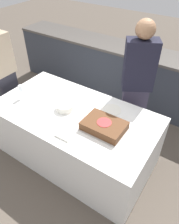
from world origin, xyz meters
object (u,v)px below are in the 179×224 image
at_px(wine_glass, 21,89).
at_px(person_cutting_cake, 137,85).
at_px(cake, 104,126).
at_px(plate_stack, 65,107).
at_px(person_seated_left, 3,75).

distance_m(wine_glass, person_cutting_cake, 1.40).
relative_size(wine_glass, person_cutting_cake, 0.11).
height_order(cake, plate_stack, cake).
bearing_deg(cake, plate_stack, 176.52).
bearing_deg(cake, person_seated_left, 178.34).
bearing_deg(plate_stack, cake, -3.48).
bearing_deg(wine_glass, person_cutting_cake, 37.36).
relative_size(cake, wine_glass, 2.60).
height_order(plate_stack, person_cutting_cake, person_cutting_cake).
xyz_separation_m(cake, person_cutting_cake, (0.00, 0.77, 0.08)).
xyz_separation_m(wine_glass, person_seated_left, (-0.47, 0.13, -0.01)).
distance_m(plate_stack, person_seated_left, 1.05).
distance_m(cake, person_cutting_cake, 0.78).
bearing_deg(person_seated_left, wine_glass, -104.91).
bearing_deg(plate_stack, person_cutting_cake, 53.93).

